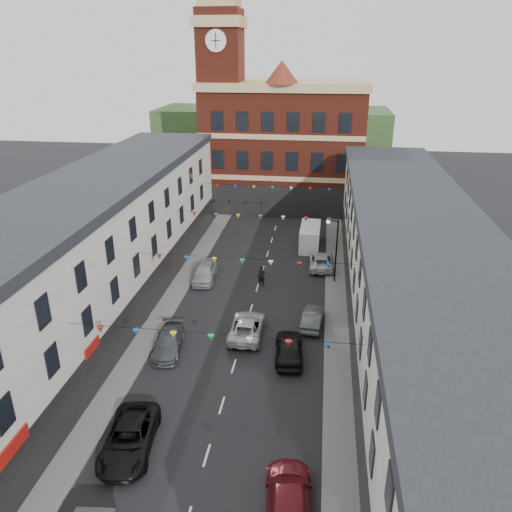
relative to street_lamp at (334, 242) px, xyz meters
The scene contains 19 objects.
ground 15.94m from the street_lamp, 115.07° to the right, with size 160.00×160.00×0.00m, color black.
pavement_left 18.43m from the street_lamp, 138.26° to the right, with size 1.80×64.00×0.15m, color #605E5B.
pavement_right 12.60m from the street_lamp, 88.33° to the right, with size 1.80×64.00×0.15m, color #605E5B.
terrace_left 22.52m from the street_lamp, 144.66° to the right, with size 8.40×56.00×10.70m.
terrace_right 14.04m from the street_lamp, 68.09° to the right, with size 8.40×56.00×9.70m.
civic_building 25.18m from the street_lamp, 105.30° to the left, with size 20.60×13.30×18.50m.
clock_tower 27.57m from the street_lamp, 123.79° to the left, with size 5.60×5.60×30.00m.
distant_hill 49.16m from the street_lamp, 102.40° to the left, with size 40.00×14.00×10.00m, color #2E5326.
street_lamp is the anchor object (origin of this frame).
car_left_c 24.76m from the street_lamp, 115.74° to the right, with size 2.47×5.37×1.49m, color black.
car_left_d 17.41m from the street_lamp, 131.82° to the right, with size 1.89×4.65×1.35m, color #474B50.
car_left_e 12.02m from the street_lamp, behind, with size 1.92×4.77×1.63m, color #9A9EA3.
car_right_c 25.17m from the street_lamp, 94.68° to the right, with size 2.18×5.36×1.56m, color maroon.
car_right_d 13.21m from the street_lamp, 103.29° to the right, with size 1.89×4.71×1.60m, color black.
car_right_e 8.68m from the street_lamp, 100.63° to the right, with size 1.43×4.11×1.36m, color #4B4F52.
car_right_f 4.68m from the street_lamp, 107.97° to the left, with size 2.29×4.97×1.38m, color silver.
moving_car 12.19m from the street_lamp, 122.22° to the right, with size 2.36×5.12×1.42m, color silver.
white_van 9.28m from the street_lamp, 105.11° to the left, with size 2.03×5.27×2.33m, color white.
pedestrian 7.08m from the street_lamp, 165.88° to the right, with size 0.69×0.46×1.90m, color black.
Camera 1 is at (5.29, -27.55, 19.75)m, focal length 35.00 mm.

